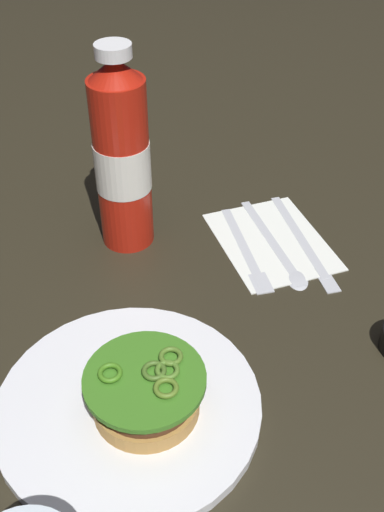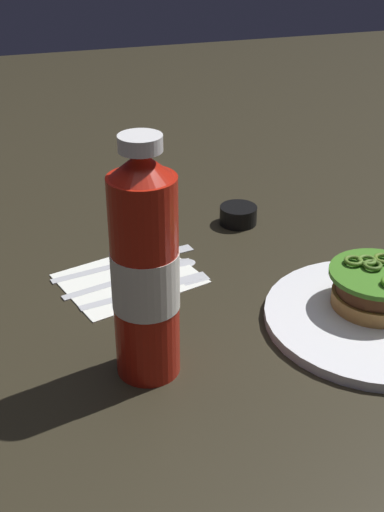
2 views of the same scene
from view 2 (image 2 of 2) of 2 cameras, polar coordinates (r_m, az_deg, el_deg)
ground_plane at (r=0.84m, az=9.47°, el=-4.37°), size 3.00×3.00×0.00m
dinner_plate at (r=0.83m, az=15.03°, el=-5.04°), size 0.26×0.26×0.01m
burger_sandwich at (r=0.83m, az=15.14°, el=-2.57°), size 0.11×0.11×0.05m
ketchup_bottle at (r=0.67m, az=-3.94°, el=-1.24°), size 0.07×0.07×0.26m
condiment_cup at (r=1.03m, az=3.89°, el=3.44°), size 0.06×0.06×0.03m
napkin at (r=0.89m, az=-5.24°, el=-1.86°), size 0.20×0.17×0.00m
fork_utensil at (r=0.87m, az=-2.89°, el=-2.52°), size 0.17×0.05×0.00m
spoon_utensil at (r=0.90m, az=-3.58°, el=-1.18°), size 0.19×0.06×0.00m
butter_knife at (r=0.93m, az=-4.93°, el=-0.26°), size 0.20×0.05×0.00m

